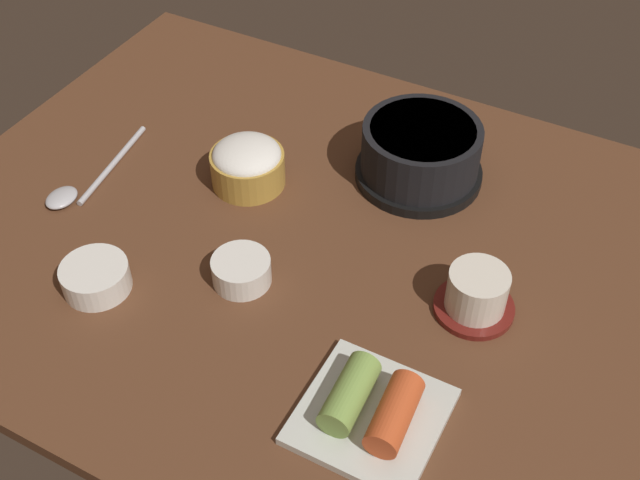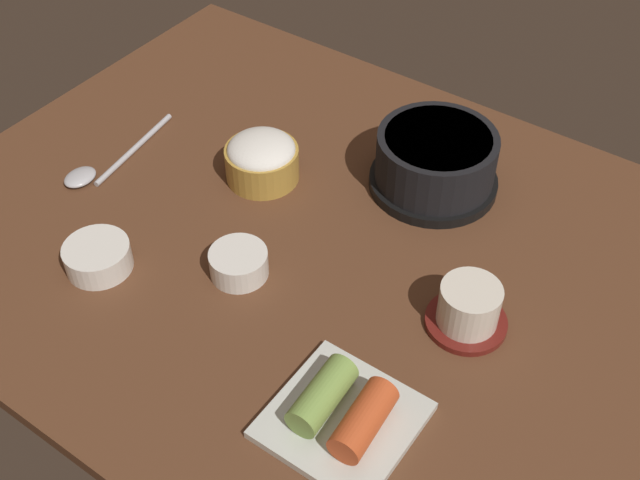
{
  "view_description": "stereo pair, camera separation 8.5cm",
  "coord_description": "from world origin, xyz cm",
  "px_view_note": "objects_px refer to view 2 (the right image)",
  "views": [
    {
      "loc": [
        33.91,
        -61.85,
        72.23
      ],
      "look_at": [
        2.0,
        -2.0,
        5.0
      ],
      "focal_mm": 44.97,
      "sensor_mm": 36.0,
      "label": 1
    },
    {
      "loc": [
        41.14,
        -57.39,
        72.23
      ],
      "look_at": [
        2.0,
        -2.0,
        5.0
      ],
      "focal_mm": 44.97,
      "sensor_mm": 36.0,
      "label": 2
    }
  ],
  "objects_px": {
    "tea_cup_with_saucer": "(469,308)",
    "spoon": "(98,168)",
    "stone_pot": "(436,161)",
    "banchan_cup_center": "(239,263)",
    "kimchi_plate": "(343,414)",
    "rice_bowl": "(262,158)",
    "side_bowl_near": "(98,256)"
  },
  "relations": [
    {
      "from": "tea_cup_with_saucer",
      "to": "spoon",
      "type": "bearing_deg",
      "value": -174.71
    },
    {
      "from": "stone_pot",
      "to": "banchan_cup_center",
      "type": "distance_m",
      "value": 0.29
    },
    {
      "from": "stone_pot",
      "to": "spoon",
      "type": "height_order",
      "value": "stone_pot"
    },
    {
      "from": "tea_cup_with_saucer",
      "to": "spoon",
      "type": "height_order",
      "value": "tea_cup_with_saucer"
    },
    {
      "from": "tea_cup_with_saucer",
      "to": "kimchi_plate",
      "type": "height_order",
      "value": "tea_cup_with_saucer"
    },
    {
      "from": "tea_cup_with_saucer",
      "to": "kimchi_plate",
      "type": "xyz_separation_m",
      "value": [
        -0.04,
        -0.19,
        -0.01
      ]
    },
    {
      "from": "rice_bowl",
      "to": "spoon",
      "type": "xyz_separation_m",
      "value": [
        -0.19,
        -0.12,
        -0.03
      ]
    },
    {
      "from": "stone_pot",
      "to": "rice_bowl",
      "type": "distance_m",
      "value": 0.23
    },
    {
      "from": "rice_bowl",
      "to": "spoon",
      "type": "distance_m",
      "value": 0.23
    },
    {
      "from": "kimchi_plate",
      "to": "spoon",
      "type": "distance_m",
      "value": 0.51
    },
    {
      "from": "kimchi_plate",
      "to": "rice_bowl",
      "type": "bearing_deg",
      "value": 139.78
    },
    {
      "from": "kimchi_plate",
      "to": "side_bowl_near",
      "type": "bearing_deg",
      "value": 178.09
    },
    {
      "from": "stone_pot",
      "to": "tea_cup_with_saucer",
      "type": "bearing_deg",
      "value": -51.54
    },
    {
      "from": "spoon",
      "to": "banchan_cup_center",
      "type": "bearing_deg",
      "value": -7.45
    },
    {
      "from": "kimchi_plate",
      "to": "stone_pot",
      "type": "bearing_deg",
      "value": 106.03
    },
    {
      "from": "banchan_cup_center",
      "to": "tea_cup_with_saucer",
      "type": "bearing_deg",
      "value": 18.38
    },
    {
      "from": "kimchi_plate",
      "to": "spoon",
      "type": "bearing_deg",
      "value": 164.46
    },
    {
      "from": "stone_pot",
      "to": "tea_cup_with_saucer",
      "type": "distance_m",
      "value": 0.24
    },
    {
      "from": "rice_bowl",
      "to": "banchan_cup_center",
      "type": "height_order",
      "value": "rice_bowl"
    },
    {
      "from": "banchan_cup_center",
      "to": "side_bowl_near",
      "type": "bearing_deg",
      "value": -148.23
    },
    {
      "from": "rice_bowl",
      "to": "tea_cup_with_saucer",
      "type": "xyz_separation_m",
      "value": [
        0.34,
        -0.07,
        -0.0
      ]
    },
    {
      "from": "spoon",
      "to": "rice_bowl",
      "type": "bearing_deg",
      "value": 32.12
    },
    {
      "from": "banchan_cup_center",
      "to": "spoon",
      "type": "xyz_separation_m",
      "value": [
        -0.28,
        0.04,
        -0.01
      ]
    },
    {
      "from": "tea_cup_with_saucer",
      "to": "banchan_cup_center",
      "type": "xyz_separation_m",
      "value": [
        -0.26,
        -0.09,
        -0.01
      ]
    },
    {
      "from": "stone_pot",
      "to": "kimchi_plate",
      "type": "xyz_separation_m",
      "value": [
        0.11,
        -0.37,
        -0.02
      ]
    },
    {
      "from": "spoon",
      "to": "side_bowl_near",
      "type": "bearing_deg",
      "value": -43.22
    },
    {
      "from": "banchan_cup_center",
      "to": "kimchi_plate",
      "type": "bearing_deg",
      "value": -25.01
    },
    {
      "from": "stone_pot",
      "to": "kimchi_plate",
      "type": "distance_m",
      "value": 0.39
    },
    {
      "from": "stone_pot",
      "to": "rice_bowl",
      "type": "xyz_separation_m",
      "value": [
        -0.2,
        -0.12,
        -0.01
      ]
    },
    {
      "from": "stone_pot",
      "to": "side_bowl_near",
      "type": "xyz_separation_m",
      "value": [
        -0.25,
        -0.36,
        -0.02
      ]
    },
    {
      "from": "banchan_cup_center",
      "to": "stone_pot",
      "type": "bearing_deg",
      "value": 68.17
    },
    {
      "from": "rice_bowl",
      "to": "kimchi_plate",
      "type": "relative_size",
      "value": 0.7
    }
  ]
}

